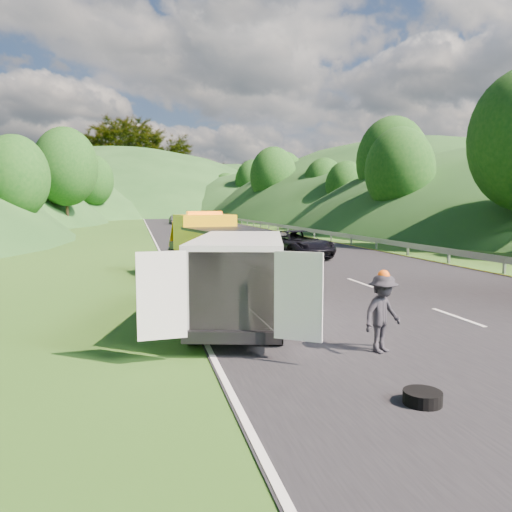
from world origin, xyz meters
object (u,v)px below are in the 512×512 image
object	(u,v)px
child	(270,321)
spare_tire	(422,405)
tow_truck	(213,246)
woman	(225,311)
suitcase	(165,303)
passing_suv	(297,258)
worker	(382,353)
white_van	(240,275)

from	to	relation	value
child	spare_tire	world-z (taller)	child
tow_truck	woman	bearing A→B (deg)	-105.46
suitcase	spare_tire	distance (m)	8.00
passing_suv	child	bearing A→B (deg)	-120.72
woman	suitcase	xyz separation A→B (m)	(-1.68, -0.01, 0.32)
woman	tow_truck	bearing A→B (deg)	2.52
tow_truck	suitcase	distance (m)	6.80
tow_truck	woman	world-z (taller)	tow_truck
child	worker	xyz separation A→B (m)	(1.50, -3.27, 0.00)
child	spare_tire	bearing A→B (deg)	-47.10
spare_tire	passing_suv	world-z (taller)	passing_suv
white_van	worker	xyz separation A→B (m)	(2.34, -2.98, -1.27)
tow_truck	worker	bearing A→B (deg)	-90.44
child	worker	distance (m)	3.59
white_van	woman	size ratio (longest dim) A/B	3.79
child	worker	bearing A→B (deg)	-30.54
woman	passing_suv	xyz separation A→B (m)	(6.43, 13.07, 0.00)
child	passing_suv	world-z (taller)	passing_suv
child	suitcase	xyz separation A→B (m)	(-2.61, 1.37, 0.32)
white_van	suitcase	xyz separation A→B (m)	(-1.77, 1.66, -0.95)
child	woman	bearing A→B (deg)	158.96
child	spare_tire	distance (m)	5.91
child	suitcase	size ratio (longest dim) A/B	1.45
white_van	suitcase	size ratio (longest dim) A/B	10.73
spare_tire	tow_truck	bearing A→B (deg)	94.79
spare_tire	passing_suv	size ratio (longest dim) A/B	0.11
tow_truck	spare_tire	world-z (taller)	tow_truck
passing_suv	white_van	bearing A→B (deg)	-123.18
worker	passing_suv	xyz separation A→B (m)	(4.00, 17.72, 0.00)
passing_suv	worker	bearing A→B (deg)	-112.62
suitcase	woman	bearing A→B (deg)	0.20
worker	white_van	bearing A→B (deg)	103.38
spare_tire	child	bearing A→B (deg)	98.05
suitcase	passing_suv	distance (m)	15.39
tow_truck	spare_tire	distance (m)	13.65
tow_truck	worker	xyz separation A→B (m)	(1.80, -10.95, -1.33)
child	worker	size ratio (longest dim) A/B	0.57
white_van	spare_tire	bearing A→B (deg)	-57.96
woman	spare_tire	xyz separation A→B (m)	(1.76, -7.23, 0.00)
woman	worker	bearing A→B (deg)	-144.19
tow_truck	worker	size ratio (longest dim) A/B	4.12
woman	passing_suv	distance (m)	14.57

